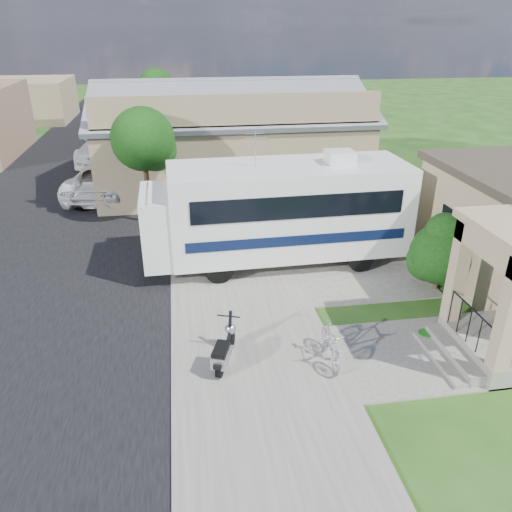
{
  "coord_description": "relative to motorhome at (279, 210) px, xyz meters",
  "views": [
    {
      "loc": [
        -2.49,
        -10.25,
        7.39
      ],
      "look_at": [
        -0.5,
        2.5,
        1.3
      ],
      "focal_mm": 35.0,
      "sensor_mm": 36.0,
      "label": 1
    }
  ],
  "objects": [
    {
      "name": "pickup_truck",
      "position": [
        -6.32,
        8.32,
        -1.03
      ],
      "size": [
        3.94,
        6.45,
        1.67
      ],
      "primitive_type": "imported",
      "rotation": [
        0.0,
        0.0,
        2.94
      ],
      "color": "silver",
      "rests_on": "ground"
    },
    {
      "name": "motorhome",
      "position": [
        0.0,
        0.0,
        0.0
      ],
      "size": [
        8.54,
        2.92,
        4.35
      ],
      "rotation": [
        0.0,
        0.0,
        0.02
      ],
      "color": "silver",
      "rests_on": "ground"
    },
    {
      "name": "scooter",
      "position": [
        -2.33,
        -5.38,
        -1.4
      ],
      "size": [
        0.8,
        1.54,
        1.04
      ],
      "rotation": [
        0.0,
        0.0,
        -0.34
      ],
      "color": "black",
      "rests_on": "ground"
    },
    {
      "name": "sidewalk_slab",
      "position": [
        -1.58,
        5.32,
        -1.84
      ],
      "size": [
        4.0,
        80.0,
        0.06
      ],
      "primitive_type": "cube",
      "color": "#5E5C55",
      "rests_on": "ground"
    },
    {
      "name": "van",
      "position": [
        -6.89,
        15.11,
        -0.9
      ],
      "size": [
        4.0,
        7.06,
        1.93
      ],
      "primitive_type": "imported",
      "rotation": [
        0.0,
        0.0,
        -0.21
      ],
      "color": "silver",
      "rests_on": "ground"
    },
    {
      "name": "street_tree_b",
      "position": [
        -4.28,
        14.37,
        1.53
      ],
      "size": [
        2.44,
        2.4,
        4.73
      ],
      "color": "#2E2114",
      "rests_on": "ground"
    },
    {
      "name": "street_tree_a",
      "position": [
        -4.28,
        4.37,
        1.38
      ],
      "size": [
        2.44,
        2.4,
        4.58
      ],
      "color": "#2E2114",
      "rests_on": "ground"
    },
    {
      "name": "ground",
      "position": [
        -0.58,
        -4.68,
        -1.87
      ],
      "size": [
        120.0,
        120.0,
        0.0
      ],
      "primitive_type": "plane",
      "color": "#1A3F11"
    },
    {
      "name": "distant_bldg_near",
      "position": [
        -15.58,
        29.32,
        -0.27
      ],
      "size": [
        8.0,
        7.0,
        3.2
      ],
      "primitive_type": "cube",
      "color": "#7E6C4F",
      "rests_on": "ground"
    },
    {
      "name": "driveway_slab",
      "position": [
        0.92,
        -0.18,
        -1.84
      ],
      "size": [
        7.0,
        6.0,
        0.05
      ],
      "primitive_type": "cube",
      "color": "#5E5C55",
      "rests_on": "ground"
    },
    {
      "name": "shrub",
      "position": [
        4.42,
        -2.58,
        -0.61
      ],
      "size": [
        2.0,
        1.91,
        2.46
      ],
      "color": "#2E2114",
      "rests_on": "ground"
    },
    {
      "name": "warehouse",
      "position": [
        -0.58,
        9.29,
        0.12
      ],
      "size": [
        12.5,
        8.4,
        5.04
      ],
      "color": "#7E6C4F",
      "rests_on": "ground"
    },
    {
      "name": "garden_hose",
      "position": [
        2.86,
        -5.05,
        -1.78
      ],
      "size": [
        0.36,
        0.36,
        0.16
      ],
      "primitive_type": "cylinder",
      "color": "#136213",
      "rests_on": "ground"
    },
    {
      "name": "bicycle",
      "position": [
        0.16,
        -5.63,
        -1.39
      ],
      "size": [
        0.49,
        1.59,
        0.95
      ],
      "primitive_type": "imported",
      "rotation": [
        0.0,
        0.0,
        -0.03
      ],
      "color": "#A3A4AA",
      "rests_on": "ground"
    },
    {
      "name": "street_slab",
      "position": [
        -8.08,
        5.32,
        -1.86
      ],
      "size": [
        9.0,
        80.0,
        0.02
      ],
      "primitive_type": "cube",
      "color": "black",
      "rests_on": "ground"
    },
    {
      "name": "street_tree_c",
      "position": [
        -4.28,
        23.37,
        1.24
      ],
      "size": [
        2.44,
        2.4,
        4.42
      ],
      "color": "#2E2114",
      "rests_on": "ground"
    },
    {
      "name": "walk_slab",
      "position": [
        2.42,
        -5.68,
        -1.84
      ],
      "size": [
        4.0,
        3.0,
        0.05
      ],
      "primitive_type": "cube",
      "color": "#5E5C55",
      "rests_on": "ground"
    }
  ]
}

